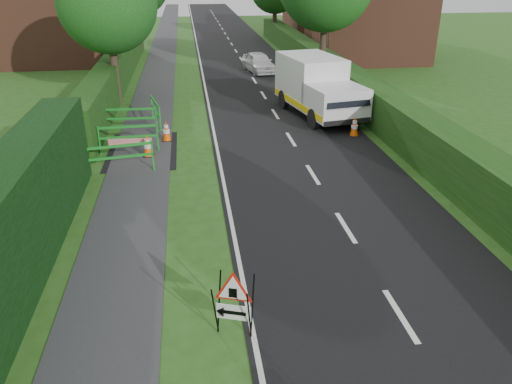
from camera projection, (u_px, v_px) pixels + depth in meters
ground at (281, 368)px, 8.30m from camera, size 120.00×120.00×0.00m
road_surface at (233, 46)px, 40.09m from camera, size 6.00×90.00×0.02m
footpath at (164, 48)px, 39.41m from camera, size 2.00×90.00×0.02m
hedge_west_far at (120, 85)px, 27.47m from camera, size 1.00×24.00×1.80m
hedge_east at (355, 105)px, 23.49m from camera, size 1.20×50.00×1.50m
house_west at (50, 16)px, 32.84m from camera, size 7.50×7.40×7.88m
house_east_a at (367, 15)px, 33.63m from camera, size 7.50×7.40×7.88m
house_east_b at (327, 1)px, 46.34m from camera, size 7.50×7.40×7.88m
tree_nw at (107, 3)px, 22.04m from camera, size 4.40×4.40×6.70m
triangle_sign at (231, 299)px, 8.70m from camera, size 0.99×0.99×1.14m
works_van at (317, 86)px, 21.49m from camera, size 3.02×5.64×2.44m
traffic_cone_0 at (354, 126)px, 19.18m from camera, size 0.38×0.38×0.79m
traffic_cone_1 at (333, 113)px, 20.86m from camera, size 0.38×0.38×0.79m
traffic_cone_2 at (325, 98)px, 23.25m from camera, size 0.38×0.38×0.79m
traffic_cone_3 at (148, 146)px, 17.16m from camera, size 0.38×0.38×0.79m
traffic_cone_4 at (166, 131)px, 18.67m from camera, size 0.38×0.38×0.79m
ped_barrier_0 at (120, 155)px, 15.68m from camera, size 2.09×0.68×1.00m
ped_barrier_1 at (128, 135)px, 17.50m from camera, size 2.07×0.45×1.00m
ped_barrier_2 at (130, 116)px, 19.58m from camera, size 2.08×0.46×1.00m
ped_barrier_3 at (156, 109)px, 20.55m from camera, size 0.76×2.09×1.00m
redwhite_plank at (132, 154)px, 17.53m from camera, size 1.50×0.08×0.25m
hatchback_car at (259, 62)px, 30.43m from camera, size 1.97×3.65×1.18m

